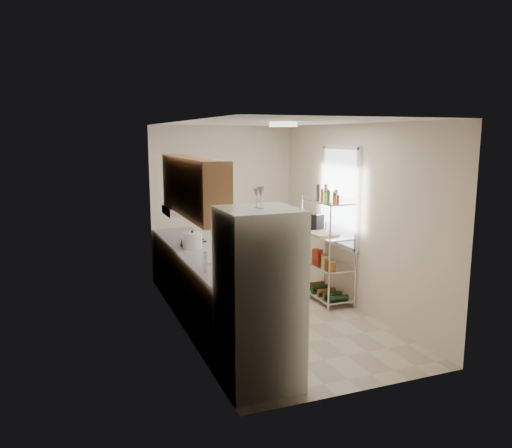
{
  "coord_description": "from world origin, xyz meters",
  "views": [
    {
      "loc": [
        -2.57,
        -5.99,
        2.44
      ],
      "look_at": [
        -0.15,
        0.25,
        1.24
      ],
      "focal_mm": 35.0,
      "sensor_mm": 36.0,
      "label": 1
    }
  ],
  "objects_px": {
    "espresso_machine": "(315,222)",
    "refrigerator": "(259,298)",
    "rice_cooker": "(192,240)",
    "cutting_board": "(322,234)",
    "frying_pan_large": "(189,244)"
  },
  "relations": [
    {
      "from": "rice_cooker",
      "to": "cutting_board",
      "type": "distance_m",
      "value": 1.88
    },
    {
      "from": "refrigerator",
      "to": "frying_pan_large",
      "type": "bearing_deg",
      "value": 92.07
    },
    {
      "from": "cutting_board",
      "to": "espresso_machine",
      "type": "bearing_deg",
      "value": 79.61
    },
    {
      "from": "espresso_machine",
      "to": "refrigerator",
      "type": "bearing_deg",
      "value": -143.73
    },
    {
      "from": "cutting_board",
      "to": "espresso_machine",
      "type": "distance_m",
      "value": 0.36
    },
    {
      "from": "refrigerator",
      "to": "espresso_machine",
      "type": "xyz_separation_m",
      "value": [
        1.84,
        2.32,
        0.27
      ]
    },
    {
      "from": "rice_cooker",
      "to": "refrigerator",
      "type": "bearing_deg",
      "value": -87.94
    },
    {
      "from": "rice_cooker",
      "to": "frying_pan_large",
      "type": "height_order",
      "value": "rice_cooker"
    },
    {
      "from": "frying_pan_large",
      "to": "cutting_board",
      "type": "height_order",
      "value": "cutting_board"
    },
    {
      "from": "refrigerator",
      "to": "rice_cooker",
      "type": "relative_size",
      "value": 6.54
    },
    {
      "from": "refrigerator",
      "to": "frying_pan_large",
      "type": "height_order",
      "value": "refrigerator"
    },
    {
      "from": "cutting_board",
      "to": "refrigerator",
      "type": "bearing_deg",
      "value": -131.76
    },
    {
      "from": "cutting_board",
      "to": "rice_cooker",
      "type": "bearing_deg",
      "value": 170.8
    },
    {
      "from": "refrigerator",
      "to": "rice_cooker",
      "type": "distance_m",
      "value": 2.29
    },
    {
      "from": "rice_cooker",
      "to": "cutting_board",
      "type": "xyz_separation_m",
      "value": [
        1.86,
        -0.3,
        0.02
      ]
    }
  ]
}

